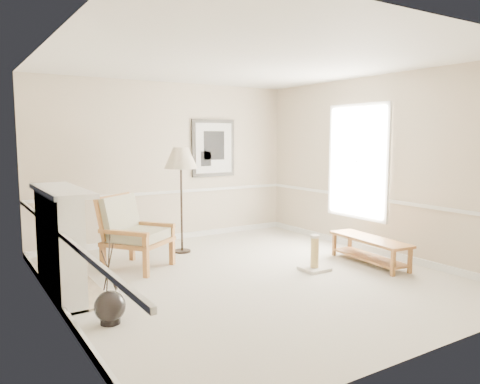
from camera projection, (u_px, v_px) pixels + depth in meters
name	position (u px, v px, depth m)	size (l,w,h in m)	color
ground	(250.00, 277.00, 6.44)	(5.50, 5.50, 0.00)	silver
room	(255.00, 140.00, 6.36)	(5.04, 5.54, 2.92)	beige
fireplace	(60.00, 243.00, 5.62)	(0.64, 1.64, 1.31)	white
floor_vase	(110.00, 307.00, 4.80)	(0.32, 0.32, 0.94)	black
armchair	(131.00, 229.00, 6.83)	(1.16, 1.17, 1.07)	#9B5832
floor_lamp	(181.00, 161.00, 7.64)	(0.68, 0.68, 1.75)	black
bench	(370.00, 247.00, 7.06)	(0.55, 1.44, 0.40)	#9B5832
scratching_post	(315.00, 259.00, 6.72)	(0.36, 0.36, 0.52)	beige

